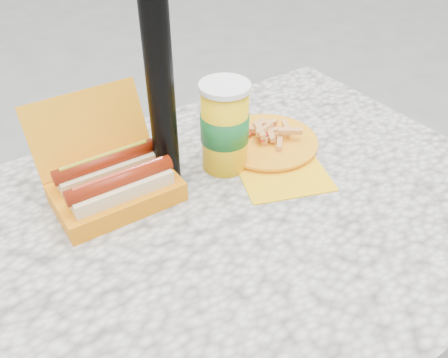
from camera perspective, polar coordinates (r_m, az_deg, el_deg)
picnic_table at (r=0.94m, az=-1.38°, el=-10.00°), size 1.20×0.80×0.75m
umbrella_pole at (r=0.81m, az=-8.56°, el=20.32°), size 0.05×0.05×2.20m
hotdog_box at (r=0.91m, az=-13.19°, el=-0.25°), size 0.23×0.21×0.18m
fries_plate at (r=1.05m, az=5.26°, el=4.39°), size 0.26×0.32×0.04m
soda_cup at (r=0.95m, az=0.08°, el=6.31°), size 0.10×0.10×0.19m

